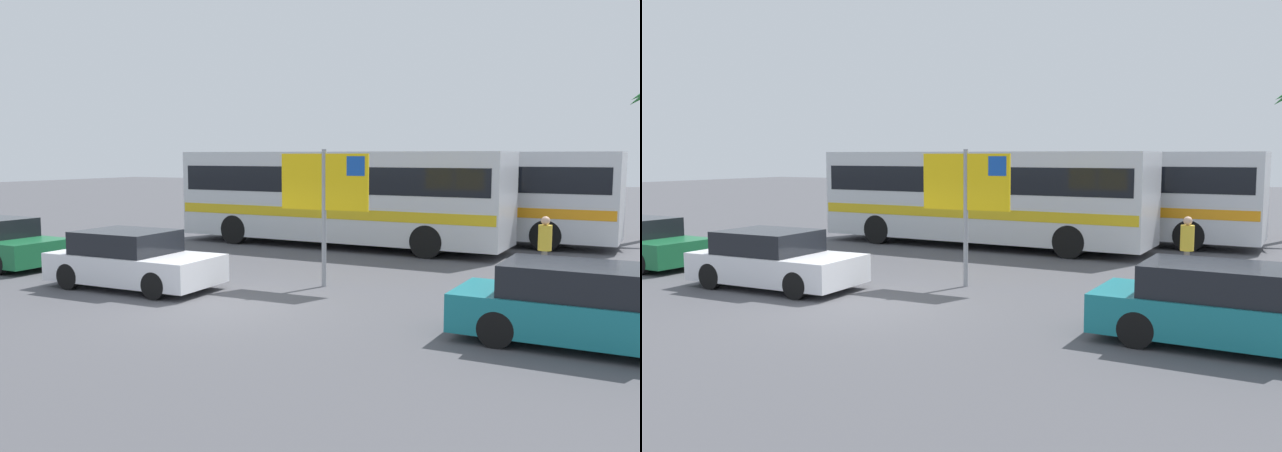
{
  "view_description": "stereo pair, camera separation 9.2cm",
  "coord_description": "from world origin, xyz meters",
  "views": [
    {
      "loc": [
        8.09,
        -10.69,
        3.06
      ],
      "look_at": [
        0.28,
        3.8,
        1.3
      ],
      "focal_mm": 37.21,
      "sensor_mm": 36.0,
      "label": 1
    },
    {
      "loc": [
        8.17,
        -10.64,
        3.06
      ],
      "look_at": [
        0.28,
        3.8,
        1.3
      ],
      "focal_mm": 37.21,
      "sensor_mm": 36.0,
      "label": 2
    }
  ],
  "objects": [
    {
      "name": "ground",
      "position": [
        0.0,
        0.0,
        0.0
      ],
      "size": [
        120.0,
        120.0,
        0.0
      ],
      "primitive_type": "plane",
      "color": "#4C4C51"
    },
    {
      "name": "bus_front_coach",
      "position": [
        -1.87,
        9.1,
        1.78
      ],
      "size": [
        11.23,
        2.47,
        3.17
      ],
      "color": "silver",
      "rests_on": "ground"
    },
    {
      "name": "bus_rear_coach",
      "position": [
        0.99,
        12.37,
        1.78
      ],
      "size": [
        11.23,
        2.47,
        3.17
      ],
      "color": "silver",
      "rests_on": "ground"
    },
    {
      "name": "ferry_sign",
      "position": [
        0.97,
        2.81,
        2.33
      ],
      "size": [
        2.2,
        0.15,
        3.2
      ],
      "rotation": [
        0.0,
        0.0,
        0.04
      ],
      "color": "gray",
      "rests_on": "ground"
    },
    {
      "name": "car_teal",
      "position": [
        6.96,
        0.49,
        0.64
      ],
      "size": [
        4.42,
        1.72,
        1.32
      ],
      "rotation": [
        0.0,
        0.0,
        -0.0
      ],
      "color": "#19757F",
      "rests_on": "ground"
    },
    {
      "name": "car_white",
      "position": [
        -2.93,
        0.6,
        0.64
      ],
      "size": [
        4.07,
        1.95,
        1.32
      ],
      "rotation": [
        0.0,
        0.0,
        0.04
      ],
      "color": "silver",
      "rests_on": "ground"
    },
    {
      "name": "pedestrian_crossing_lot",
      "position": [
        5.36,
        5.77,
        0.94
      ],
      "size": [
        0.32,
        0.32,
        1.61
      ],
      "rotation": [
        0.0,
        0.0,
        3.35
      ],
      "color": "#706656",
      "rests_on": "ground"
    }
  ]
}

